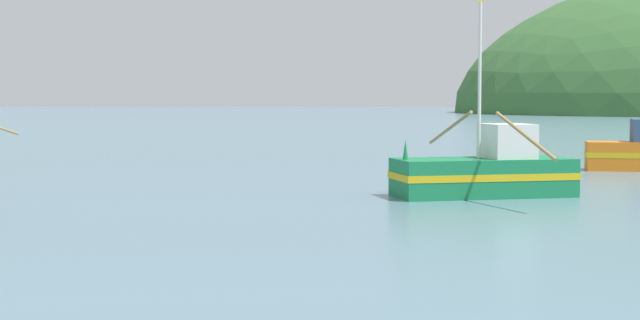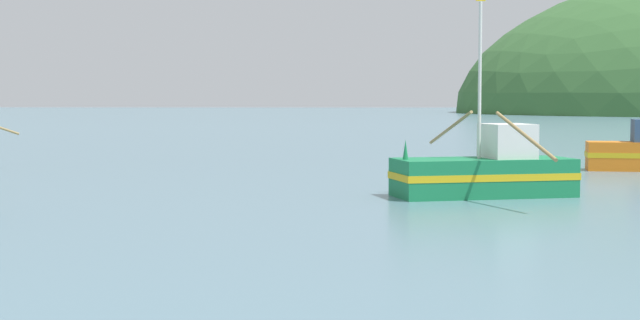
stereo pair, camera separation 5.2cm
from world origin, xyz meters
TOP-DOWN VIEW (x-y plane):
  - fishing_boat_green at (11.44, 31.92)m, footprint 6.80×11.02m

SIDE VIEW (x-z plane):
  - fishing_boat_green at x=11.44m, z-range -2.69..4.45m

